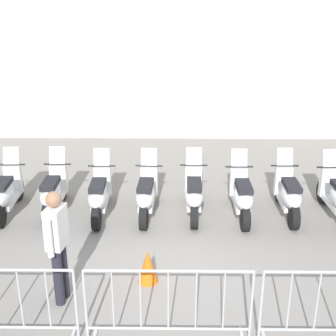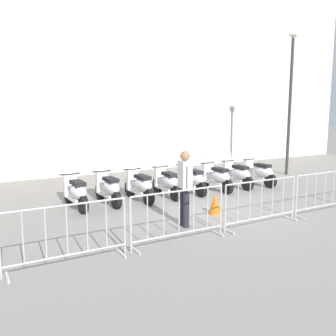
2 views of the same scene
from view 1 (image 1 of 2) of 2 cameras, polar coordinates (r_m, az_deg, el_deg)
name	(u,v)px [view 1 (image 1 of 2)]	position (r m, az deg, el deg)	size (l,w,h in m)	color
ground_plane	(169,267)	(7.73, 0.18, -12.17)	(120.00, 120.00, 0.00)	gray
motorcycle_0	(6,194)	(9.74, -19.33, -3.01)	(0.63, 1.72, 1.24)	black
motorcycle_1	(53,193)	(9.49, -13.96, -3.04)	(0.65, 1.72, 1.24)	black
motorcycle_2	(100,195)	(9.22, -8.45, -3.36)	(0.64, 1.72, 1.24)	black
motorcycle_3	(147,195)	(9.13, -2.66, -3.38)	(0.72, 1.71, 1.24)	black
motorcycle_4	(194,194)	(9.17, 3.21, -3.27)	(0.69, 1.71, 1.24)	black
motorcycle_5	(242,196)	(9.19, 9.08, -3.47)	(0.65, 1.72, 1.24)	black
motorcycle_6	(288,195)	(9.44, 14.64, -3.25)	(0.67, 1.72, 1.24)	black
barrier_segment_2	(168,307)	(6.06, 0.03, -16.73)	(2.09, 0.79, 1.07)	#B2B5B7
officer_near_row_end	(57,241)	(6.68, -13.49, -8.76)	(0.33, 0.52, 1.73)	#23232D
traffic_cone	(148,266)	(7.27, -2.51, -12.00)	(0.32, 0.32, 0.55)	orange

